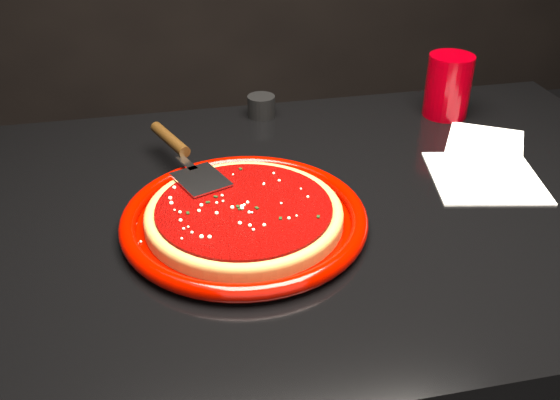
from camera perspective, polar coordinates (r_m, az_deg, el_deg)
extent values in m
cube|color=black|center=(1.23, 3.66, -15.06)|extent=(1.20, 0.80, 0.75)
cylinder|color=#730400|center=(0.92, -3.28, -1.72)|extent=(0.46, 0.46, 0.03)
cylinder|color=olive|center=(0.92, -3.29, -1.51)|extent=(0.36, 0.36, 0.01)
torus|color=olive|center=(0.91, -3.30, -1.12)|extent=(0.36, 0.36, 0.02)
cylinder|color=#6B0201|center=(0.91, -3.31, -0.85)|extent=(0.32, 0.32, 0.01)
cylinder|color=#870007|center=(1.30, 15.12, 10.05)|extent=(0.12, 0.12, 0.12)
cube|color=silver|center=(1.10, 18.22, 1.99)|extent=(0.21, 0.21, 0.00)
cube|color=silver|center=(1.22, 18.25, 5.02)|extent=(0.19, 0.19, 0.00)
cylinder|color=black|center=(1.26, -1.72, 8.57)|extent=(0.07, 0.07, 0.04)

